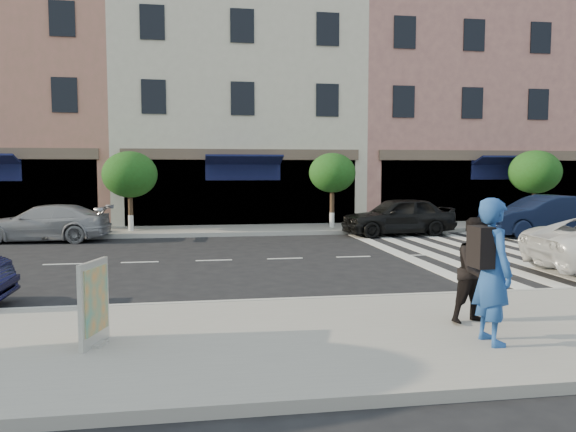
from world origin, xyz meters
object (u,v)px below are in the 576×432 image
at_px(car_far_left, 45,223).
at_px(photographer, 493,271).
at_px(poster_board, 94,304).
at_px(car_far_mid, 398,216).
at_px(car_far_right, 544,216).
at_px(walker, 477,271).

bearing_deg(car_far_left, photographer, 39.56).
relative_size(poster_board, car_far_mid, 0.27).
distance_m(photographer, car_far_right, 15.00).
height_order(photographer, car_far_right, photographer).
distance_m(walker, poster_board, 5.65).
xyz_separation_m(photographer, car_far_left, (-9.27, 13.62, -0.50)).
xyz_separation_m(photographer, poster_board, (-5.35, 0.75, -0.44)).
height_order(car_far_left, car_far_mid, car_far_mid).
distance_m(walker, car_far_mid, 12.93).
bearing_deg(car_far_right, car_far_left, -96.08).
relative_size(car_far_left, car_far_right, 0.94).
bearing_deg(walker, photographer, -118.03).
bearing_deg(poster_board, car_far_mid, 72.00).
bearing_deg(photographer, car_far_mid, -17.13).
xyz_separation_m(walker, car_far_left, (-9.56, 12.67, -0.33)).
distance_m(poster_board, car_far_mid, 15.53).
bearing_deg(poster_board, walker, 19.23).
bearing_deg(car_far_left, car_far_mid, 94.55).
height_order(poster_board, car_far_mid, car_far_mid).
distance_m(photographer, poster_board, 5.42).
xyz_separation_m(walker, car_far_right, (8.53, 11.17, -0.20)).
xyz_separation_m(photographer, car_far_mid, (3.60, 13.45, -0.41)).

